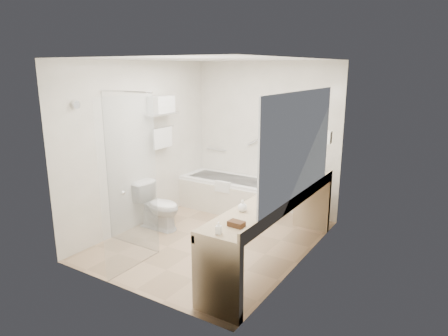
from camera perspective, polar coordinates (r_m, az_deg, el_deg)
The scene contains 25 objects.
floor at distance 5.80m, azimuth -1.60°, elevation -10.25°, with size 3.20×3.20×0.00m, color tan.
ceiling at distance 5.28m, azimuth -1.80°, elevation 15.29°, with size 2.60×3.20×0.10m, color silver.
wall_back at distance 6.76m, azimuth 5.89°, elevation 4.35°, with size 2.60×0.10×2.50m, color silver.
wall_front at distance 4.21m, azimuth -13.91°, elevation -2.09°, with size 2.60×0.10×2.50m, color silver.
wall_left at distance 6.21m, azimuth -11.74°, elevation 3.23°, with size 0.10×3.20×2.50m, color silver.
wall_right at distance 4.82m, azimuth 11.26°, elevation 0.11°, with size 0.10×3.20×2.50m, color silver.
bathtub at distance 6.92m, azimuth 0.64°, elevation -3.65°, with size 1.60×0.73×0.59m.
grab_bar_short at distance 7.25m, azimuth -1.06°, elevation 2.68°, with size 0.03×0.03×0.40m, color silver.
grab_bar_long at distance 6.75m, azimuth 5.35°, elevation 4.34°, with size 0.03×0.03×0.60m, color silver.
shower_enclosure at distance 5.15m, azimuth -13.33°, elevation -1.22°, with size 0.96×0.91×2.11m.
towel_shelf at distance 6.30m, azimuth -8.89°, elevation 8.16°, with size 0.24×0.55×0.81m.
vanity_counter at distance 4.97m, azimuth 7.31°, elevation -6.66°, with size 0.55×2.70×0.95m.
sink at distance 5.24m, azimuth 9.53°, elevation -3.53°, with size 0.40×0.52×0.14m, color white.
faucet at distance 5.16m, azimuth 11.06°, elevation -2.61°, with size 0.03×0.03×0.14m, color silver.
mirror at distance 4.62m, azimuth 10.65°, elevation 3.36°, with size 0.02×2.00×1.20m, color #A9AFB5.
hairdryer_unit at distance 5.77m, azimuth 14.68°, elevation 4.26°, with size 0.08×0.10×0.18m, color white.
toilet at distance 6.16m, azimuth -9.36°, elevation -5.41°, with size 0.40×0.71×0.70m, color white.
amenity_basket at distance 4.04m, azimuth 1.78°, elevation -7.97°, with size 0.16×0.11×0.05m, color #3F2916.
soap_bottle_a at distance 3.87m, azimuth -0.77°, elevation -9.00°, with size 0.05×0.12×0.06m, color white.
soap_bottle_b at distance 4.43m, azimuth 2.67°, elevation -5.59°, with size 0.10×0.13×0.10m, color white.
water_bottle_left at distance 5.28m, azimuth 9.51°, elevation -2.08°, with size 0.06×0.06×0.19m.
water_bottle_mid at distance 5.89m, azimuth 11.61°, elevation -0.48°, with size 0.06×0.06×0.19m.
water_bottle_right at distance 5.88m, azimuth 12.12°, elevation -0.44°, with size 0.06×0.06×0.21m.
drinking_glass_near at distance 5.56m, azimuth 10.67°, elevation -1.78°, with size 0.07×0.07×0.09m, color silver.
drinking_glass_far at distance 5.14m, azimuth 8.52°, elevation -3.06°, with size 0.06×0.06×0.08m, color silver.
Camera 1 is at (2.94, -4.38, 2.40)m, focal length 32.00 mm.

